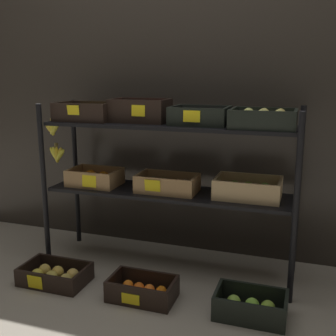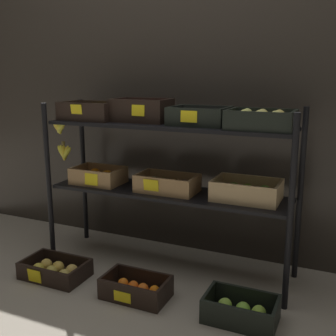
% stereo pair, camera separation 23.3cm
% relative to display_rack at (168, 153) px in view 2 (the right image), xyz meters
% --- Properties ---
extents(ground_plane, '(10.00, 10.00, 0.00)m').
position_rel_display_rack_xyz_m(ground_plane, '(0.00, -0.00, -0.73)').
color(ground_plane, gray).
extents(storefront_wall, '(3.88, 0.12, 1.74)m').
position_rel_display_rack_xyz_m(storefront_wall, '(0.00, 0.39, 0.14)').
color(storefront_wall, '#2D2823').
rests_on(storefront_wall, ground_plane).
extents(display_rack, '(1.60, 0.41, 1.04)m').
position_rel_display_rack_xyz_m(display_rack, '(0.00, 0.00, 0.00)').
color(display_rack, black).
rests_on(display_rack, ground_plane).
extents(crate_ground_apple_gold, '(0.38, 0.25, 0.10)m').
position_rel_display_rack_xyz_m(crate_ground_apple_gold, '(-0.55, -0.40, -0.68)').
color(crate_ground_apple_gold, black).
rests_on(crate_ground_apple_gold, ground_plane).
extents(crate_ground_tangerine, '(0.36, 0.22, 0.12)m').
position_rel_display_rack_xyz_m(crate_ground_tangerine, '(-0.01, -0.40, -0.68)').
color(crate_ground_tangerine, black).
rests_on(crate_ground_tangerine, ground_plane).
extents(crate_ground_apple_green, '(0.35, 0.22, 0.13)m').
position_rel_display_rack_xyz_m(crate_ground_apple_green, '(0.57, -0.39, -0.68)').
color(crate_ground_apple_green, black).
rests_on(crate_ground_apple_green, ground_plane).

